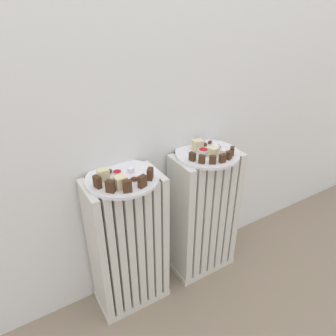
{
  "coord_description": "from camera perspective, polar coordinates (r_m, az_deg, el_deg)",
  "views": [
    {
      "loc": [
        -0.55,
        -0.64,
        1.22
      ],
      "look_at": [
        0.0,
        0.28,
        0.62
      ],
      "focal_mm": 33.29,
      "sensor_mm": 36.0,
      "label": 1
    }
  ],
  "objects": [
    {
      "name": "turkish_delight_left_1",
      "position": [
        1.11,
        -9.75,
        -2.14
      ],
      "size": [
        0.03,
        0.03,
        0.02
      ],
      "primitive_type": "cube",
      "rotation": [
        0.0,
        0.0,
        0.65
      ],
      "color": "white",
      "rests_on": "plate_left"
    },
    {
      "name": "turkish_delight_left_0",
      "position": [
        1.12,
        -8.15,
        -1.76
      ],
      "size": [
        0.03,
        0.03,
        0.02
      ],
      "primitive_type": "cube",
      "rotation": [
        0.0,
        0.0,
        0.92
      ],
      "color": "white",
      "rests_on": "plate_left"
    },
    {
      "name": "medjool_date_right_2",
      "position": [
        1.39,
        7.7,
        4.71
      ],
      "size": [
        0.03,
        0.02,
        0.01
      ],
      "primitive_type": "ellipsoid",
      "rotation": [
        0.0,
        0.0,
        0.37
      ],
      "color": "#4C2814",
      "rests_on": "plate_right"
    },
    {
      "name": "medjool_date_right_0",
      "position": [
        1.39,
        6.07,
        4.77
      ],
      "size": [
        0.03,
        0.03,
        0.02
      ],
      "primitive_type": "ellipsoid",
      "rotation": [
        0.0,
        0.0,
        2.75
      ],
      "color": "#4C2814",
      "rests_on": "plate_right"
    },
    {
      "name": "radiator_right",
      "position": [
        1.49,
        6.44,
        -8.55
      ],
      "size": [
        0.3,
        0.18,
        0.63
      ],
      "color": "silver",
      "rests_on": "ground_plane"
    },
    {
      "name": "dark_cake_slice_right_3",
      "position": [
        1.24,
        9.95,
        1.76
      ],
      "size": [
        0.03,
        0.02,
        0.03
      ],
      "primitive_type": "cube",
      "rotation": [
        0.0,
        0.0,
        -0.04
      ],
      "color": "#472B19",
      "rests_on": "plate_right"
    },
    {
      "name": "medjool_date_left_0",
      "position": [
        1.11,
        -6.17,
        -2.0
      ],
      "size": [
        0.03,
        0.03,
        0.02
      ],
      "primitive_type": "ellipsoid",
      "rotation": [
        0.0,
        0.0,
        2.63
      ],
      "color": "#4C2814",
      "rests_on": "plate_left"
    },
    {
      "name": "turkish_delight_left_2",
      "position": [
        1.16,
        -6.8,
        -0.46
      ],
      "size": [
        0.02,
        0.02,
        0.02
      ],
      "primitive_type": "cube",
      "rotation": [
        0.0,
        0.0,
        0.42
      ],
      "color": "white",
      "rests_on": "plate_left"
    },
    {
      "name": "dark_cake_slice_left_2",
      "position": [
        1.05,
        -7.46,
        -3.34
      ],
      "size": [
        0.03,
        0.02,
        0.04
      ],
      "primitive_type": "cube",
      "rotation": [
        0.0,
        0.0,
        -0.25
      ],
      "color": "#472B19",
      "rests_on": "plate_left"
    },
    {
      "name": "medjool_date_left_1",
      "position": [
        1.17,
        -10.68,
        -0.59
      ],
      "size": [
        0.03,
        0.03,
        0.02
      ],
      "primitive_type": "ellipsoid",
      "rotation": [
        0.0,
        0.0,
        0.81
      ],
      "color": "#4C2814",
      "rests_on": "plate_left"
    },
    {
      "name": "turkish_delight_right_0",
      "position": [
        1.34,
        8.84,
        3.69
      ],
      "size": [
        0.03,
        0.03,
        0.02
      ],
      "primitive_type": "cube",
      "rotation": [
        0.0,
        0.0,
        0.34
      ],
      "color": "white",
      "rests_on": "plate_right"
    },
    {
      "name": "dark_cake_slice_left_3",
      "position": [
        1.07,
        -4.74,
        -2.47
      ],
      "size": [
        0.03,
        0.03,
        0.04
      ],
      "primitive_type": "cube",
      "rotation": [
        0.0,
        0.0,
        0.31
      ],
      "color": "#472B19",
      "rests_on": "plate_left"
    },
    {
      "name": "jam_bowl_left",
      "position": [
        1.15,
        -9.28,
        -0.99
      ],
      "size": [
        0.04,
        0.04,
        0.02
      ],
      "color": "white",
      "rests_on": "plate_left"
    },
    {
      "name": "dark_cake_slice_right_5",
      "position": [
        1.31,
        11.66,
        3.07
      ],
      "size": [
        0.03,
        0.03,
        0.03
      ],
      "primitive_type": "cube",
      "rotation": [
        0.0,
        0.0,
        0.8
      ],
      "color": "#472B19",
      "rests_on": "plate_right"
    },
    {
      "name": "dark_cake_slice_right_2",
      "position": [
        1.22,
        8.18,
        1.5
      ],
      "size": [
        0.03,
        0.03,
        0.03
      ],
      "primitive_type": "cube",
      "rotation": [
        0.0,
        0.0,
        -0.46
      ],
      "color": "#472B19",
      "rests_on": "plate_right"
    },
    {
      "name": "turkish_delight_right_2",
      "position": [
        1.3,
        10.15,
        2.83
      ],
      "size": [
        0.03,
        0.03,
        0.02
      ],
      "primitive_type": "cube",
      "rotation": [
        0.0,
        0.0,
        0.46
      ],
      "color": "white",
      "rests_on": "plate_right"
    },
    {
      "name": "plate_left",
      "position": [
        1.15,
        -8.31,
        -1.82
      ],
      "size": [
        0.27,
        0.27,
        0.01
      ],
      "primitive_type": "cylinder",
      "color": "white",
      "rests_on": "radiator_left"
    },
    {
      "name": "dark_cake_slice_right_1",
      "position": [
        1.22,
        6.22,
        1.63
      ],
      "size": [
        0.03,
        0.03,
        0.03
      ],
      "primitive_type": "cube",
      "rotation": [
        0.0,
        0.0,
        -0.88
      ],
      "color": "#472B19",
      "rests_on": "plate_right"
    },
    {
      "name": "dark_cake_slice_right_4",
      "position": [
        1.27,
        11.17,
        2.32
      ],
      "size": [
        0.03,
        0.02,
        0.03
      ],
      "primitive_type": "cube",
      "rotation": [
        0.0,
        0.0,
        0.38
      ],
      "color": "#472B19",
      "rests_on": "plate_right"
    },
    {
      "name": "turkish_delight_right_1",
      "position": [
        1.32,
        7.5,
        3.38
      ],
      "size": [
        0.02,
        0.02,
        0.02
      ],
      "primitive_type": "cube",
      "rotation": [
        0.0,
        0.0,
        1.39
      ],
      "color": "white",
      "rests_on": "plate_right"
    },
    {
      "name": "jam_bowl_right",
      "position": [
        1.29,
        6.48,
        3.01
      ],
      "size": [
        0.05,
        0.05,
        0.02
      ],
      "color": "white",
      "rests_on": "plate_right"
    },
    {
      "name": "dark_cake_slice_left_1",
      "position": [
        1.05,
        -10.52,
        -3.35
      ],
      "size": [
        0.03,
        0.03,
        0.04
      ],
      "primitive_type": "cube",
      "rotation": [
        0.0,
        0.0,
        -0.8
      ],
      "color": "#472B19",
      "rests_on": "plate_left"
    },
    {
      "name": "medjool_date_right_1",
      "position": [
        1.37,
        6.8,
        4.32
      ],
      "size": [
        0.01,
        0.02,
        0.02
      ],
      "primitive_type": "ellipsoid",
      "rotation": [
        0.0,
        0.0,
        1.58
      ],
      "color": "#4C2814",
      "rests_on": "plate_right"
    },
    {
      "name": "marble_cake_slice_left_0",
      "position": [
        1.07,
        -8.68,
        -2.56
      ],
      "size": [
        0.04,
        0.04,
        0.04
      ],
      "primitive_type": "cube",
      "rotation": [
        0.0,
        0.0,
        0.03
      ],
      "color": "beige",
      "rests_on": "plate_left"
    },
    {
      "name": "dark_cake_slice_left_0",
      "position": [
        1.09,
        -12.81,
        -2.5
      ],
      "size": [
        0.02,
        0.03,
        0.04
      ],
      "primitive_type": "cube",
      "rotation": [
        0.0,
        0.0,
        -1.35
      ],
      "color": "#472B19",
      "rests_on": "plate_left"
    },
    {
      "name": "ground_plane",
      "position": [
        1.48,
        6.22,
        -26.33
      ],
      "size": [
        6.0,
        6.0,
        0.0
      ],
      "primitive_type": "plane",
      "color": "gray"
    },
    {
      "name": "marble_cake_slice_right_1",
      "position": [
        1.32,
        5.46,
        4.2
      ],
      "size": [
        0.05,
        0.04,
        0.05
      ],
      "primitive_type": "cube",
      "rotation": [
        0.0,
        0.0,
        -0.22
      ],
      "color": "beige",
      "rests_on": "plate_right"
    },
    {
      "name": "plate_right",
      "position": [
        1.32,
        7.22,
        2.65
      ],
      "size": [
        0.27,
        0.27,
        0.01
      ],
      "primitive_type": "cylinder",
      "color": "white",
      "rests_on": "radiator_right"
    },
    {
      "name": "radiator_left",
      "position": [
        1.34,
        -7.3,
        -13.77
      ],
      "size": [
        0.3,
        0.18,
        0.63
      ],
      "color": "silver",
      "rests_on": "ground_plane"
    },
    {
      "name": "dark_cake_slice_left_4",
      "position": [
        1.11,
        -3.29,
        -1.09
      ],
      "size": [
        0.03,
        0.03,
        0.04
      ],
      "primitive_type": "cube",
      "rotation": [
        0.0,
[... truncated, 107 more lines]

